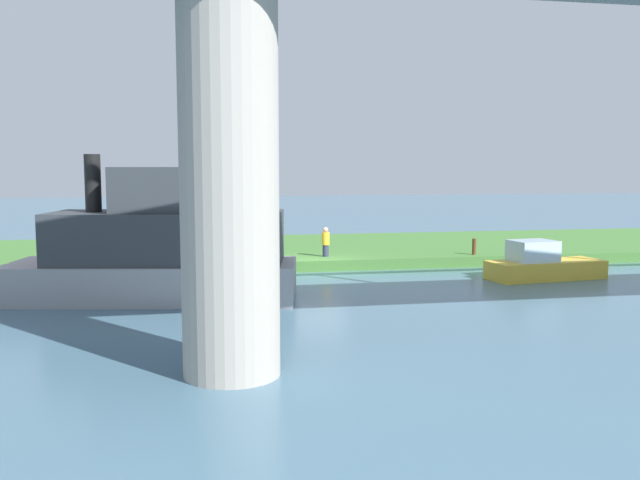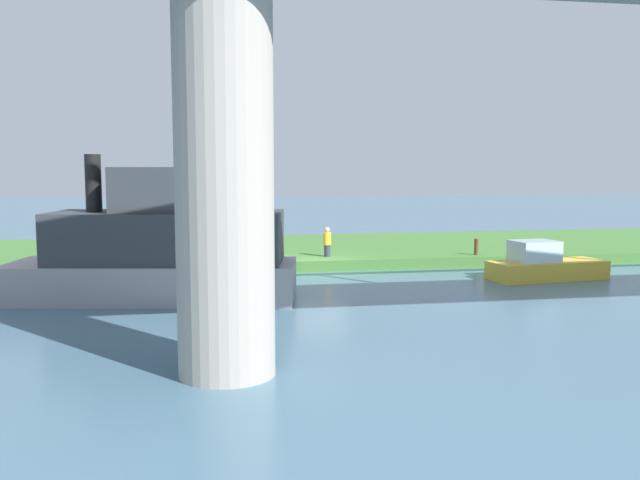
% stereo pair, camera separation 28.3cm
% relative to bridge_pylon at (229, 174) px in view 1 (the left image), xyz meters
% --- Properties ---
extents(ground_plane, '(160.00, 160.00, 0.00)m').
position_rel_bridge_pylon_xyz_m(ground_plane, '(-4.80, -14.54, -4.56)').
color(ground_plane, '#476B7F').
extents(grassy_bank, '(80.00, 12.00, 0.50)m').
position_rel_bridge_pylon_xyz_m(grassy_bank, '(-4.80, -20.54, -4.31)').
color(grassy_bank, '#427533').
rests_on(grassy_bank, ground).
extents(bridge_pylon, '(2.20, 2.20, 9.11)m').
position_rel_bridge_pylon_xyz_m(bridge_pylon, '(0.00, 0.00, 0.00)').
color(bridge_pylon, '#9E998E').
rests_on(bridge_pylon, ground).
extents(person_on_bank, '(0.47, 0.47, 1.39)m').
position_rel_bridge_pylon_xyz_m(person_on_bank, '(-5.40, -16.02, -3.36)').
color(person_on_bank, '#2D334C').
rests_on(person_on_bank, grassy_bank).
extents(mooring_post, '(0.20, 0.20, 0.78)m').
position_rel_bridge_pylon_xyz_m(mooring_post, '(-12.57, -15.34, -3.67)').
color(mooring_post, brown).
rests_on(mooring_post, grassy_bank).
extents(houseboat_blue, '(10.53, 5.16, 5.15)m').
position_rel_bridge_pylon_xyz_m(houseboat_blue, '(1.85, -9.35, -2.65)').
color(houseboat_blue, '#99999E').
rests_on(houseboat_blue, ground).
extents(riverboat_paddlewheel, '(5.14, 2.36, 1.65)m').
position_rel_bridge_pylon_xyz_m(riverboat_paddlewheel, '(-13.71, -10.92, -3.97)').
color(riverboat_paddlewheel, gold).
rests_on(riverboat_paddlewheel, ground).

